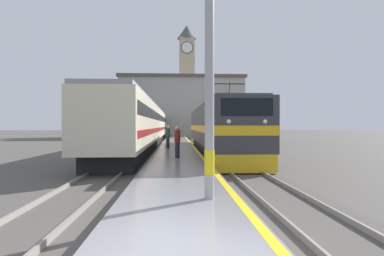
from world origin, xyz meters
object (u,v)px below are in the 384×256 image
object	(u,v)px
passenger_train	(151,125)
second_waiting_passenger	(177,141)
locomotive_train	(217,129)
person_on_platform	(168,136)
clock_tower	(187,77)
catenary_mast	(214,40)

from	to	relation	value
passenger_train	second_waiting_passenger	xyz separation A→B (m)	(3.14, -20.51, -0.85)
locomotive_train	person_on_platform	distance (m)	3.86
locomotive_train	person_on_platform	xyz separation A→B (m)	(-3.71, 0.91, -0.57)
clock_tower	person_on_platform	bearing A→B (deg)	-94.04
passenger_train	catenary_mast	bearing A→B (deg)	-82.37
locomotive_train	catenary_mast	xyz separation A→B (m)	(-2.17, -15.10, 2.37)
catenary_mast	person_on_platform	world-z (taller)	catenary_mast
passenger_train	clock_tower	bearing A→B (deg)	79.68
locomotive_train	catenary_mast	world-z (taller)	catenary_mast
passenger_train	second_waiting_passenger	distance (m)	20.77
passenger_train	catenary_mast	distance (m)	30.09
clock_tower	passenger_train	bearing A→B (deg)	-100.32
clock_tower	locomotive_train	bearing A→B (deg)	-89.28
second_waiting_passenger	locomotive_train	bearing A→B (deg)	62.79
passenger_train	second_waiting_passenger	bearing A→B (deg)	-81.29
person_on_platform	clock_tower	xyz separation A→B (m)	(3.14, 44.39, 11.79)
second_waiting_passenger	clock_tower	world-z (taller)	clock_tower
catenary_mast	second_waiting_passenger	world-z (taller)	catenary_mast
locomotive_train	passenger_train	size ratio (longest dim) A/B	0.38
catenary_mast	person_on_platform	xyz separation A→B (m)	(-1.54, 16.01, -2.94)
catenary_mast	clock_tower	xyz separation A→B (m)	(1.59, 60.40, 8.85)
passenger_train	person_on_platform	distance (m)	13.98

